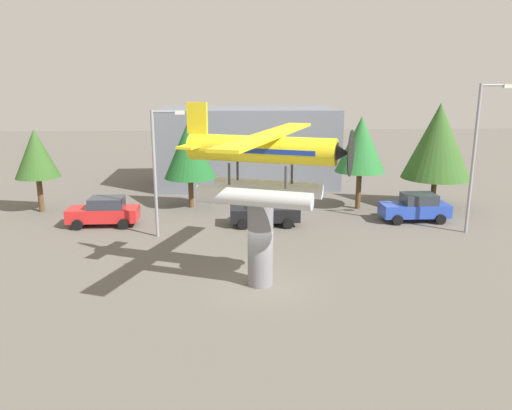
{
  "coord_description": "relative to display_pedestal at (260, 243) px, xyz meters",
  "views": [
    {
      "loc": [
        -1.48,
        -20.19,
        8.63
      ],
      "look_at": [
        0.0,
        3.0,
        2.82
      ],
      "focal_mm": 34.99,
      "sensor_mm": 36.0,
      "label": 1
    }
  ],
  "objects": [
    {
      "name": "car_near_red",
      "position": [
        -8.85,
        9.67,
        -1.0
      ],
      "size": [
        4.2,
        2.02,
        1.76
      ],
      "rotation": [
        0.0,
        0.0,
        3.14
      ],
      "color": "red",
      "rests_on": "ground"
    },
    {
      "name": "ground_plane",
      "position": [
        0.0,
        0.0,
        -1.88
      ],
      "size": [
        140.0,
        140.0,
        0.0
      ],
      "primitive_type": "plane",
      "color": "#605B54"
    },
    {
      "name": "floatplane_monument",
      "position": [
        0.12,
        -0.05,
        3.55
      ],
      "size": [
        7.19,
        10.07,
        4.0
      ],
      "rotation": [
        0.0,
        0.0,
        -0.38
      ],
      "color": "silver",
      "rests_on": "display_pedestal"
    },
    {
      "name": "car_far_blue",
      "position": [
        10.48,
        9.48,
        -1.0
      ],
      "size": [
        4.2,
        2.02,
        1.76
      ],
      "rotation": [
        0.0,
        0.0,
        3.14
      ],
      "color": "#2847B7",
      "rests_on": "ground"
    },
    {
      "name": "tree_east",
      "position": [
        -3.85,
        13.93,
        2.2
      ],
      "size": [
        3.57,
        3.57,
        6.07
      ],
      "color": "brown",
      "rests_on": "ground"
    },
    {
      "name": "streetlight_primary",
      "position": [
        -5.13,
        7.27,
        2.3
      ],
      "size": [
        1.84,
        0.28,
        7.1
      ],
      "color": "gray",
      "rests_on": "ground"
    },
    {
      "name": "tree_far_east",
      "position": [
        13.01,
        12.8,
        2.75
      ],
      "size": [
        4.61,
        4.61,
        7.2
      ],
      "color": "brown",
      "rests_on": "ground"
    },
    {
      "name": "storefront_building",
      "position": [
        0.5,
        22.0,
        1.32
      ],
      "size": [
        14.51,
        7.93,
        6.4
      ],
      "primitive_type": "cube",
      "color": "slate",
      "rests_on": "ground"
    },
    {
      "name": "streetlight_secondary",
      "position": [
        12.73,
        6.88,
        3.01
      ],
      "size": [
        1.84,
        0.28,
        8.48
      ],
      "color": "gray",
      "rests_on": "ground"
    },
    {
      "name": "display_pedestal",
      "position": [
        0.0,
        0.0,
        0.0
      ],
      "size": [
        1.1,
        1.1,
        3.75
      ],
      "primitive_type": "cylinder",
      "color": "slate",
      "rests_on": "ground"
    },
    {
      "name": "tree_west",
      "position": [
        -13.9,
        13.37,
        2.05
      ],
      "size": [
        2.88,
        2.88,
        5.56
      ],
      "color": "brown",
      "rests_on": "ground"
    },
    {
      "name": "car_mid_black",
      "position": [
        0.98,
        9.16,
        -1.0
      ],
      "size": [
        4.2,
        2.02,
        1.76
      ],
      "rotation": [
        0.0,
        0.0,
        3.14
      ],
      "color": "black",
      "rests_on": "ground"
    },
    {
      "name": "tree_center_back",
      "position": [
        7.71,
        12.83,
        2.57
      ],
      "size": [
        3.38,
        3.38,
        6.35
      ],
      "color": "brown",
      "rests_on": "ground"
    }
  ]
}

